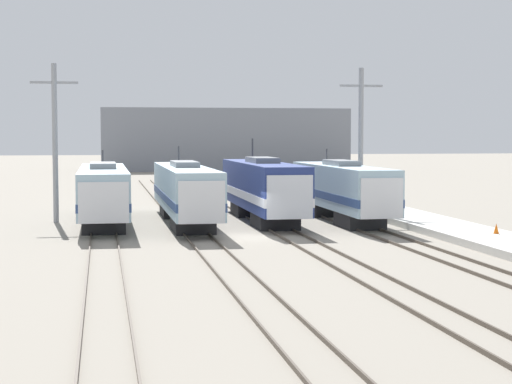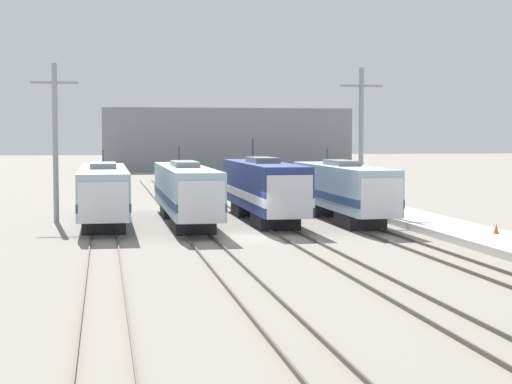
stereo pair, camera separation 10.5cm
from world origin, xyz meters
The scene contains 14 objects.
ground_plane centered at (0.00, 0.00, 0.00)m, with size 400.00×400.00×0.00m, color gray.
rail_pair_far_left centered at (-7.79, 0.00, 0.07)m, with size 1.51×120.00×0.15m.
rail_pair_center_left centered at (-2.60, 0.00, 0.07)m, with size 1.51×120.00×0.15m.
rail_pair_center_right centered at (2.60, 0.00, 0.07)m, with size 1.51×120.00×0.15m.
rail_pair_far_right centered at (7.79, 0.00, 0.07)m, with size 1.51×120.00×0.15m.
locomotive_far_left centered at (-7.79, 8.37, 2.04)m, with size 2.99×18.56×4.68m.
locomotive_center_left centered at (-2.60, 7.61, 2.08)m, with size 2.79×19.27×4.94m.
locomotive_center_right centered at (2.60, 8.02, 2.18)m, with size 2.93×16.94×5.47m.
locomotive_far_right centered at (7.79, 7.24, 2.09)m, with size 2.77×16.91×4.75m.
catenary_tower_left centered at (-10.84, 10.28, 5.41)m, with size 3.06×0.35×10.36m.
catenary_tower_right centered at (9.91, 10.28, 5.41)m, with size 3.06×0.35×10.36m.
platform centered at (12.26, 0.00, 0.21)m, with size 4.00×120.00×0.42m.
traffic_cone centered at (12.99, -4.36, 0.69)m, with size 0.30×0.30×0.56m.
depot_building centered at (11.88, 92.23, 4.98)m, with size 39.64×12.78×9.96m.
Camera 1 is at (-7.87, -47.00, 5.72)m, focal length 60.00 mm.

